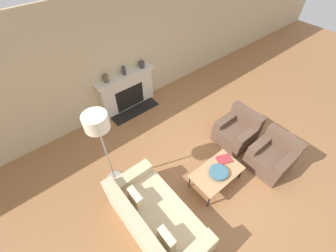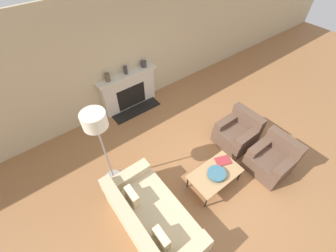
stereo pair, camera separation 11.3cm
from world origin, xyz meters
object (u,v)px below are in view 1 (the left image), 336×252
couch (155,219)px  mantel_vase_center_right (142,64)px  armchair_near (272,156)px  armchair_far (237,131)px  coffee_table (217,173)px  mantel_vase_left (106,78)px  mantel_vase_center_left (124,71)px  floor_lamp (98,129)px  book (224,159)px  bowl (219,172)px  fireplace (128,92)px

couch → mantel_vase_center_right: size_ratio=12.22×
armchair_near → mantel_vase_center_right: (-0.76, 3.57, 0.80)m
armchair_far → coffee_table: (-1.22, -0.47, 0.05)m
armchair_far → mantel_vase_left: 3.29m
couch → mantel_vase_center_left: bearing=-24.7°
floor_lamp → couch: bearing=-86.1°
book → mantel_vase_left: 3.22m
couch → armchair_far: armchair_far is taller
mantel_vase_center_right → bowl: bearing=-98.5°
book → mantel_vase_center_right: size_ratio=2.31×
bowl → floor_lamp: size_ratio=0.19×
fireplace → mantel_vase_center_left: size_ratio=7.67×
book → floor_lamp: 2.54m
coffee_table → book: 0.34m
bowl → book: (0.34, 0.14, -0.04)m
mantel_vase_left → mantel_vase_center_right: mantel_vase_left is taller
fireplace → mantel_vase_center_right: mantel_vase_center_right is taller
bowl → mantel_vase_center_left: size_ratio=1.70×
armchair_near → mantel_vase_center_left: 3.88m
coffee_table → floor_lamp: (-1.56, 1.35, 1.20)m
armchair_near → couch: bearing=-100.9°
fireplace → armchair_near: size_ratio=1.97×
fireplace → floor_lamp: bearing=-130.5°
armchair_near → armchair_far: size_ratio=1.00×
couch → mantel_vase_center_right: bearing=-32.2°
fireplace → bowl: 3.14m
armchair_near → floor_lamp: bearing=-123.1°
mantel_vase_left → book: bearing=-73.7°
mantel_vase_left → bowl: bearing=-80.2°
mantel_vase_left → mantel_vase_center_left: mantel_vase_center_left is taller
fireplace → mantel_vase_left: 0.80m
fireplace → bowl: (0.05, -3.14, -0.06)m
fireplace → mantel_vase_center_left: mantel_vase_center_left is taller
couch → floor_lamp: (-0.09, 1.29, 1.26)m
floor_lamp → mantel_vase_left: bearing=60.5°
armchair_near → mantel_vase_left: bearing=-153.5°
armchair_near → coffee_table: 1.30m
armchair_far → mantel_vase_left: (-1.78, 2.65, 0.82)m
couch → coffee_table: bearing=-92.4°
fireplace → mantel_vase_center_right: size_ratio=10.46×
fireplace → couch: bearing=-114.8°
couch → bowl: (1.45, -0.10, 0.14)m
fireplace → book: size_ratio=4.52×
coffee_table → mantel_vase_center_right: mantel_vase_center_right is taller
book → mantel_vase_center_left: size_ratio=1.69×
book → mantel_vase_center_right: mantel_vase_center_right is taller
coffee_table → fireplace: bearing=91.2°
mantel_vase_center_left → book: bearing=-82.7°
mantel_vase_left → armchair_far: bearing=-56.1°
mantel_vase_center_left → fireplace: bearing=-80.1°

